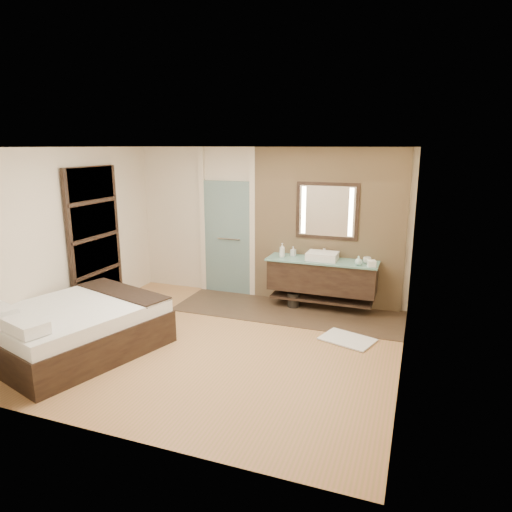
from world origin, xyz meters
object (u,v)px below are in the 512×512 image
at_px(waste_bin, 294,300).
at_px(bed, 76,328).
at_px(mirror_unit, 327,211).
at_px(vanity, 322,276).

bearing_deg(waste_bin, bed, -130.67).
height_order(mirror_unit, bed, mirror_unit).
relative_size(mirror_unit, bed, 0.43).
bearing_deg(vanity, bed, -134.83).
distance_m(vanity, bed, 3.91).
bearing_deg(waste_bin, vanity, 12.23).
bearing_deg(bed, vanity, 62.25).
height_order(vanity, mirror_unit, mirror_unit).
height_order(bed, waste_bin, bed).
height_order(vanity, bed, vanity).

